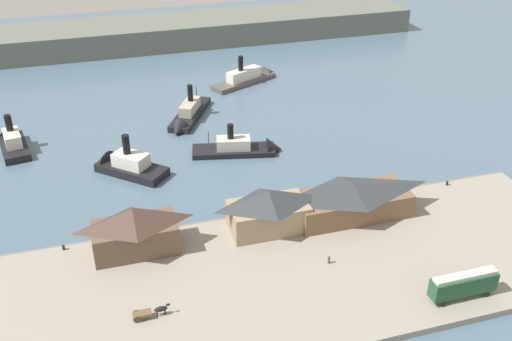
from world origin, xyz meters
TOP-DOWN VIEW (x-y plane):
  - ground_plane at (0.00, 0.00)m, footprint 320.00×320.00m
  - quay_promenade at (0.00, -22.00)m, footprint 110.00×36.00m
  - seawall_edge at (0.00, -3.60)m, footprint 110.00×0.80m
  - ferry_shed_customs_shed at (-22.73, -8.76)m, footprint 14.60×7.84m
  - ferry_shed_central_terminal at (1.01, -9.19)m, footprint 14.33×8.10m
  - ferry_shed_west_terminal at (17.30, -9.34)m, footprint 22.09×9.34m
  - street_tram at (24.07, -35.43)m, footprint 10.90×2.52m
  - horse_cart at (-22.89, -25.89)m, footprint 5.63×1.53m
  - pedestrian_walking_west at (7.65, -21.74)m, footprint 0.39×0.39m
  - mooring_post_east at (40.83, -5.11)m, footprint 0.44×0.44m
  - mooring_post_center_west at (-34.85, -5.05)m, footprint 0.44×0.44m
  - ferry_moored_west at (-21.66, 21.83)m, footprint 16.41×15.95m
  - ferry_departing_north at (-3.66, 43.74)m, footprint 15.10×22.14m
  - ferry_mid_harbor at (-45.40, 40.74)m, footprint 7.97×15.99m
  - ferry_outer_harbor at (19.49, 65.80)m, footprint 22.69×14.35m
  - ferry_near_quay at (5.91, 22.72)m, footprint 21.21×9.97m
  - far_headland at (0.00, 110.00)m, footprint 180.00×24.00m

SIDE VIEW (x-z plane):
  - ground_plane at x=0.00m, z-range 0.00..0.00m
  - seawall_edge at x=0.00m, z-range 0.00..1.00m
  - quay_promenade at x=0.00m, z-range 0.00..1.20m
  - ferry_near_quay at x=5.91m, z-range -3.47..5.84m
  - ferry_departing_north at x=-3.66m, z-range -3.64..6.40m
  - ferry_outer_harbor at x=19.49m, z-range -3.65..6.65m
  - ferry_mid_harbor at x=-45.40m, z-range -3.44..6.70m
  - mooring_post_east at x=40.83m, z-range 1.20..2.10m
  - mooring_post_center_west at x=-34.85m, z-range 1.20..2.10m
  - ferry_moored_west at x=-21.66m, z-range -3.76..7.12m
  - pedestrian_walking_west at x=7.65m, z-range 1.13..2.72m
  - horse_cart at x=-22.89m, z-range 1.19..3.06m
  - street_tram at x=24.07m, z-range 1.56..6.03m
  - far_headland at x=0.00m, z-range 0.00..8.00m
  - ferry_shed_west_terminal at x=17.30m, z-range 1.25..8.01m
  - ferry_shed_central_terminal at x=1.01m, z-range 1.26..9.29m
  - ferry_shed_customs_shed at x=-22.73m, z-range 1.27..9.64m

